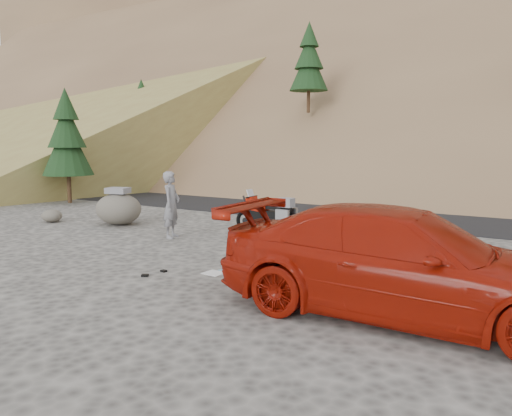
# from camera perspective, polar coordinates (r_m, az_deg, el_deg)

# --- Properties ---
(ground) EXTENTS (140.00, 140.00, 0.00)m
(ground) POSITION_cam_1_polar(r_m,az_deg,el_deg) (12.71, -6.64, -4.65)
(ground) COLOR #474441
(ground) RESTS_ON ground
(road) EXTENTS (120.00, 7.00, 0.05)m
(road) POSITION_cam_1_polar(r_m,az_deg,el_deg) (20.38, 9.57, -0.12)
(road) COLOR black
(road) RESTS_ON ground
(hillside) EXTENTS (120.00, 73.00, 46.72)m
(hillside) POSITION_cam_1_polar(r_m,az_deg,el_deg) (51.79, 24.38, 16.20)
(hillside) COLOR brown
(hillside) RESTS_ON ground
(conifer_verge) EXTENTS (2.20, 2.20, 5.04)m
(conifer_verge) POSITION_cam_1_polar(r_m,az_deg,el_deg) (23.57, -20.81, 7.56)
(conifer_verge) COLOR #362113
(conifer_verge) RESTS_ON ground
(motorcycle) EXTENTS (2.20, 0.65, 1.31)m
(motorcycle) POSITION_cam_1_polar(r_m,az_deg,el_deg) (14.52, 1.69, -0.84)
(motorcycle) COLOR black
(motorcycle) RESTS_ON ground
(man) EXTENTS (0.65, 0.79, 1.87)m
(man) POSITION_cam_1_polar(r_m,az_deg,el_deg) (14.31, -9.56, -3.34)
(man) COLOR gray
(man) RESTS_ON ground
(red_car) EXTENTS (5.87, 2.61, 1.67)m
(red_car) POSITION_cam_1_polar(r_m,az_deg,el_deg) (8.22, 16.18, -11.71)
(red_car) COLOR #9B1608
(red_car) RESTS_ON ground
(boulder) EXTENTS (1.71, 1.50, 1.20)m
(boulder) POSITION_cam_1_polar(r_m,az_deg,el_deg) (16.85, -15.44, -0.06)
(boulder) COLOR #57524B
(boulder) RESTS_ON ground
(small_rock) EXTENTS (0.76, 0.70, 0.43)m
(small_rock) POSITION_cam_1_polar(r_m,az_deg,el_deg) (18.14, -22.30, -0.83)
(small_rock) COLOR #57524B
(small_rock) RESTS_ON ground
(gear_white_cloth) EXTENTS (0.43, 0.39, 0.01)m
(gear_white_cloth) POSITION_cam_1_polar(r_m,az_deg,el_deg) (10.34, -4.80, -7.43)
(gear_white_cloth) COLOR white
(gear_white_cloth) RESTS_ON ground
(gear_blue_mat) EXTENTS (0.46, 0.21, 0.18)m
(gear_blue_mat) POSITION_cam_1_polar(r_m,az_deg,el_deg) (10.85, 2.20, -6.24)
(gear_blue_mat) COLOR #195399
(gear_blue_mat) RESTS_ON ground
(gear_bottle) EXTENTS (0.08, 0.08, 0.20)m
(gear_bottle) POSITION_cam_1_polar(r_m,az_deg,el_deg) (9.29, 4.25, -8.57)
(gear_bottle) COLOR #195399
(gear_bottle) RESTS_ON ground
(gear_funnel) EXTENTS (0.16, 0.16, 0.18)m
(gear_funnel) POSITION_cam_1_polar(r_m,az_deg,el_deg) (9.70, -2.86, -7.91)
(gear_funnel) COLOR #B8200C
(gear_funnel) RESTS_ON ground
(gear_glove_a) EXTENTS (0.14, 0.11, 0.04)m
(gear_glove_a) POSITION_cam_1_polar(r_m,az_deg,el_deg) (10.60, -10.51, -7.09)
(gear_glove_a) COLOR black
(gear_glove_a) RESTS_ON ground
(gear_glove_b) EXTENTS (0.17, 0.16, 0.05)m
(gear_glove_b) POSITION_cam_1_polar(r_m,az_deg,el_deg) (10.31, -12.58, -7.53)
(gear_glove_b) COLOR black
(gear_glove_b) RESTS_ON ground
(gear_blue_cloth) EXTENTS (0.35, 0.31, 0.01)m
(gear_blue_cloth) POSITION_cam_1_polar(r_m,az_deg,el_deg) (10.50, -3.49, -7.18)
(gear_blue_cloth) COLOR #83B3CB
(gear_blue_cloth) RESTS_ON ground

